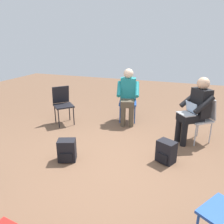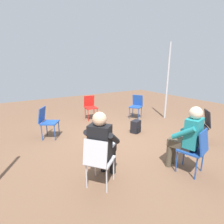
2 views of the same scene
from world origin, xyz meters
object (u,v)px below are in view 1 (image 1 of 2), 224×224
at_px(chair_northeast, 202,116).
at_px(chair_northwest, 63,102).
at_px(chair_north, 128,100).
at_px(person_in_teal, 128,94).
at_px(person_with_laptop, 196,107).
at_px(backpack_near_laptop_user, 67,151).
at_px(backpack_by_empty_chair, 166,153).

relative_size(chair_northeast, chair_northwest, 1.00).
distance_m(chair_north, person_in_teal, 0.26).
relative_size(person_with_laptop, person_in_teal, 1.00).
bearing_deg(person_with_laptop, chair_northwest, 51.16).
distance_m(chair_northwest, backpack_near_laptop_user, 1.72).
xyz_separation_m(person_in_teal, backpack_near_laptop_user, (-0.45, -1.95, -0.54)).
height_order(chair_northeast, backpack_near_laptop_user, chair_northeast).
bearing_deg(chair_northwest, person_in_teal, 154.68).
bearing_deg(backpack_by_empty_chair, person_in_teal, 126.38).
bearing_deg(chair_northeast, chair_northwest, 53.22).
xyz_separation_m(chair_northwest, chair_north, (1.34, 0.70, 0.00)).
xyz_separation_m(chair_northeast, chair_north, (-1.62, 0.60, 0.00)).
distance_m(person_with_laptop, backpack_near_laptop_user, 2.42).
xyz_separation_m(person_with_laptop, person_in_teal, (-1.44, 0.54, 0.00)).
relative_size(person_with_laptop, backpack_by_empty_chair, 3.44).
bearing_deg(chair_north, person_in_teal, 90.00).
distance_m(person_with_laptop, person_in_teal, 1.54).
xyz_separation_m(chair_northeast, chair_northwest, (-2.96, -0.11, 0.00)).
bearing_deg(person_in_teal, backpack_by_empty_chair, 111.90).
relative_size(chair_northeast, backpack_by_empty_chair, 2.36).
height_order(chair_northwest, chair_north, same).
distance_m(chair_northeast, person_with_laptop, 0.26).
bearing_deg(chair_northwest, person_with_laptop, 133.26).
bearing_deg(chair_northeast, chair_north, 30.87).
bearing_deg(chair_northeast, person_in_teal, 35.68).
distance_m(chair_north, backpack_near_laptop_user, 2.17).
bearing_deg(backpack_by_empty_chair, chair_northeast, 62.88).
height_order(chair_northeast, chair_north, same).
bearing_deg(chair_northeast, backpack_near_laptop_user, 87.81).
bearing_deg(backpack_by_empty_chair, chair_north, 124.55).
bearing_deg(backpack_near_laptop_user, chair_northeast, 36.66).
height_order(chair_northeast, person_with_laptop, person_with_laptop).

